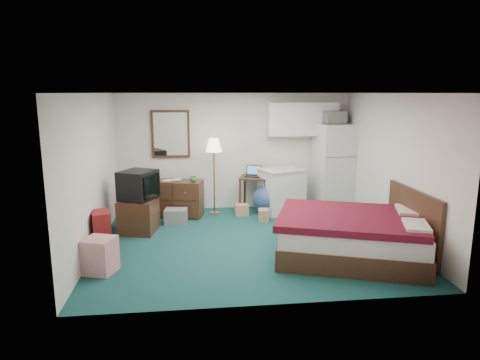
{
  "coord_description": "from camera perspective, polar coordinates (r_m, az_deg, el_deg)",
  "views": [
    {
      "loc": [
        -0.95,
        -6.91,
        2.51
      ],
      "look_at": [
        -0.11,
        0.25,
        1.03
      ],
      "focal_mm": 32.0,
      "sensor_mm": 36.0,
      "label": 1
    }
  ],
  "objects": [
    {
      "name": "retail_box",
      "position": [
        6.44,
        -18.18,
        -9.52
      ],
      "size": [
        0.51,
        0.51,
        0.5
      ],
      "primitive_type": null,
      "rotation": [
        0.0,
        0.0,
        -0.33
      ],
      "color": "beige",
      "rests_on": "floor"
    },
    {
      "name": "upper_cabinets",
      "position": [
        9.32,
        8.3,
        8.04
      ],
      "size": [
        1.5,
        0.35,
        0.7
      ],
      "primitive_type": null,
      "color": "white",
      "rests_on": "walls"
    },
    {
      "name": "kitchen_counter",
      "position": [
        9.09,
        5.57,
        -1.53
      ],
      "size": [
        0.99,
        0.86,
        0.91
      ],
      "primitive_type": null,
      "rotation": [
        0.0,
        0.0,
        0.33
      ],
      "color": "white",
      "rests_on": "floor"
    },
    {
      "name": "floor_lamp",
      "position": [
        8.91,
        -3.47,
        0.46
      ],
      "size": [
        0.41,
        0.41,
        1.58
      ],
      "primitive_type": null,
      "rotation": [
        0.0,
        0.0,
        -0.22
      ],
      "color": "#B88648",
      "rests_on": "floor"
    },
    {
      "name": "ceiling",
      "position": [
        6.98,
        1.12,
        11.52
      ],
      "size": [
        5.0,
        4.5,
        0.01
      ],
      "primitive_type": "cube",
      "color": "white",
      "rests_on": "walls"
    },
    {
      "name": "crt_tv",
      "position": [
        7.91,
        -13.42,
        -0.66
      ],
      "size": [
        0.79,
        0.8,
        0.52
      ],
      "primitive_type": null,
      "rotation": [
        0.0,
        0.0,
        -0.48
      ],
      "color": "black",
      "rests_on": "tv_stand"
    },
    {
      "name": "book_a",
      "position": [
        8.82,
        -10.05,
        0.69
      ],
      "size": [
        0.16,
        0.11,
        0.24
      ],
      "primitive_type": "imported",
      "rotation": [
        0.0,
        0.0,
        -0.55
      ],
      "color": "tan",
      "rests_on": "dresser"
    },
    {
      "name": "desk",
      "position": [
        9.2,
        1.96,
        -1.81
      ],
      "size": [
        0.75,
        0.75,
        0.75
      ],
      "primitive_type": null,
      "rotation": [
        0.0,
        0.0,
        -0.31
      ],
      "color": "#341D13",
      "rests_on": "floor"
    },
    {
      "name": "headboard",
      "position": [
        7.17,
        22.05,
        -5.12
      ],
      "size": [
        0.06,
        1.56,
        1.0
      ],
      "primitive_type": null,
      "color": "#341D13",
      "rests_on": "walls"
    },
    {
      "name": "bed",
      "position": [
        6.83,
        14.62,
        -7.32
      ],
      "size": [
        2.55,
        2.26,
        0.68
      ],
      "primitive_type": null,
      "rotation": [
        0.0,
        0.0,
        -0.34
      ],
      "color": "#470910",
      "rests_on": "floor"
    },
    {
      "name": "file_bin",
      "position": [
        8.42,
        -8.53,
        -4.82
      ],
      "size": [
        0.46,
        0.37,
        0.29
      ],
      "primitive_type": null,
      "rotation": [
        0.0,
        0.0,
        -0.13
      ],
      "color": "gray",
      "rests_on": "floor"
    },
    {
      "name": "walls",
      "position": [
        7.09,
        1.08,
        1.37
      ],
      "size": [
        5.01,
        4.51,
        2.5
      ],
      "color": "white",
      "rests_on": "floor"
    },
    {
      "name": "exercise_ball",
      "position": [
        9.02,
        3.65,
        -2.57
      ],
      "size": [
        0.72,
        0.72,
        0.61
      ],
      "primitive_type": "sphere",
      "rotation": [
        0.0,
        0.0,
        0.21
      ],
      "color": "#2D4984",
      "rests_on": "floor"
    },
    {
      "name": "mirror",
      "position": [
        9.18,
        -9.24,
        6.08
      ],
      "size": [
        0.8,
        0.06,
        1.0
      ],
      "primitive_type": null,
      "color": "white",
      "rests_on": "walls"
    },
    {
      "name": "cardboard_box_b",
      "position": [
        8.52,
        3.16,
        -4.7
      ],
      "size": [
        0.23,
        0.27,
        0.24
      ],
      "primitive_type": null,
      "rotation": [
        0.0,
        0.0,
        -0.13
      ],
      "color": "tan",
      "rests_on": "floor"
    },
    {
      "name": "mug",
      "position": [
        8.63,
        -6.25,
        0.2
      ],
      "size": [
        0.16,
        0.14,
        0.14
      ],
      "primitive_type": "imported",
      "rotation": [
        0.0,
        0.0,
        -0.22
      ],
      "color": "#438733",
      "rests_on": "dresser"
    },
    {
      "name": "fridge",
      "position": [
        9.45,
        12.41,
        1.7
      ],
      "size": [
        0.84,
        0.84,
        1.86
      ],
      "primitive_type": null,
      "rotation": [
        0.0,
        0.0,
        0.11
      ],
      "color": "silver",
      "rests_on": "floor"
    },
    {
      "name": "laptop",
      "position": [
        9.07,
        1.7,
        1.15
      ],
      "size": [
        0.4,
        0.36,
        0.22
      ],
      "primitive_type": null,
      "rotation": [
        0.0,
        0.0,
        -0.38
      ],
      "color": "black",
      "rests_on": "desk"
    },
    {
      "name": "book_b",
      "position": [
        8.85,
        -8.94,
        0.66
      ],
      "size": [
        0.16,
        0.06,
        0.21
      ],
      "primitive_type": "imported",
      "rotation": [
        0.0,
        0.0,
        -0.25
      ],
      "color": "tan",
      "rests_on": "dresser"
    },
    {
      "name": "cardboard_box_a",
      "position": [
        8.91,
        0.22,
        -3.99
      ],
      "size": [
        0.27,
        0.23,
        0.23
      ],
      "primitive_type": null,
      "rotation": [
        0.0,
        0.0,
        0.01
      ],
      "color": "tan",
      "rests_on": "floor"
    },
    {
      "name": "floor",
      "position": [
        7.41,
        1.04,
        -8.18
      ],
      "size": [
        5.0,
        4.5,
        0.01
      ],
      "primitive_type": "cube",
      "color": "#163D42",
      "rests_on": "ground"
    },
    {
      "name": "suitcase",
      "position": [
        7.1,
        -17.94,
        -6.73
      ],
      "size": [
        0.37,
        0.48,
        0.69
      ],
      "primitive_type": null,
      "rotation": [
        0.0,
        0.0,
        0.26
      ],
      "color": "maroon",
      "rests_on": "floor"
    },
    {
      "name": "microwave",
      "position": [
        9.35,
        12.33,
        8.36
      ],
      "size": [
        0.54,
        0.38,
        0.33
      ],
      "primitive_type": "imported",
      "rotation": [
        0.0,
        0.0,
        0.24
      ],
      "color": "silver",
      "rests_on": "fridge"
    },
    {
      "name": "dresser",
      "position": [
        8.89,
        -8.58,
        -2.45
      ],
      "size": [
        1.18,
        0.75,
        0.75
      ],
      "primitive_type": null,
      "rotation": [
        0.0,
        0.0,
        -0.25
      ],
      "color": "#341D13",
      "rests_on": "floor"
    },
    {
      "name": "tv_stand",
      "position": [
        8.03,
        -13.37,
        -4.65
      ],
      "size": [
        0.73,
        0.77,
        0.61
      ],
      "primitive_type": null,
      "rotation": [
        0.0,
        0.0,
        -0.19
      ],
      "color": "#341D13",
      "rests_on": "floor"
    }
  ]
}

